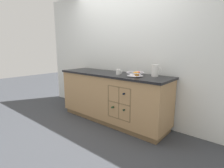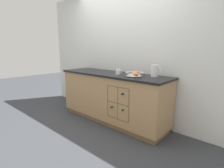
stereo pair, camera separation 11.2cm
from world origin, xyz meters
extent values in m
plane|color=#383A3F|center=(0.00, 0.00, 0.00)|extent=(14.00, 14.00, 0.00)
cube|color=silver|center=(0.00, 0.37, 1.27)|extent=(4.56, 0.06, 2.55)
cube|color=brown|center=(0.00, 0.00, 0.04)|extent=(2.10, 0.53, 0.09)
cube|color=tan|center=(0.00, 0.00, 0.49)|extent=(2.16, 0.59, 0.79)
cube|color=black|center=(0.00, 0.00, 0.90)|extent=(2.20, 0.63, 0.03)
cube|color=brown|center=(0.39, -0.20, 0.50)|extent=(0.44, 0.01, 0.53)
cube|color=brown|center=(0.17, -0.25, 0.50)|extent=(0.02, 0.10, 0.53)
cube|color=brown|center=(0.61, -0.25, 0.50)|extent=(0.02, 0.10, 0.53)
cube|color=brown|center=(0.39, -0.25, 0.23)|extent=(0.44, 0.10, 0.02)
cube|color=brown|center=(0.39, -0.25, 0.50)|extent=(0.44, 0.10, 0.02)
cube|color=brown|center=(0.39, -0.25, 0.76)|extent=(0.44, 0.10, 0.02)
cube|color=brown|center=(0.39, -0.25, 0.50)|extent=(0.02, 0.10, 0.53)
cylinder|color=#19381E|center=(0.28, -0.17, 0.41)|extent=(0.08, 0.18, 0.08)
cylinder|color=#19381E|center=(0.28, -0.30, 0.41)|extent=(0.03, 0.08, 0.03)
cylinder|color=black|center=(0.50, -0.13, 0.41)|extent=(0.08, 0.20, 0.08)
cylinder|color=black|center=(0.50, -0.28, 0.41)|extent=(0.03, 0.09, 0.03)
cylinder|color=black|center=(0.50, -0.16, 0.67)|extent=(0.07, 0.19, 0.07)
cylinder|color=black|center=(0.50, -0.30, 0.67)|extent=(0.03, 0.08, 0.03)
cylinder|color=silver|center=(0.53, -0.05, 0.92)|extent=(0.13, 0.13, 0.01)
cone|color=silver|center=(0.53, -0.05, 0.96)|extent=(0.26, 0.26, 0.06)
torus|color=silver|center=(0.53, -0.05, 0.98)|extent=(0.29, 0.29, 0.02)
sphere|color=gold|center=(0.52, -0.05, 0.96)|extent=(0.07, 0.07, 0.07)
sphere|color=red|center=(0.55, 0.01, 0.96)|extent=(0.07, 0.07, 0.07)
sphere|color=orange|center=(0.58, -0.09, 0.96)|extent=(0.08, 0.08, 0.08)
cylinder|color=white|center=(0.77, 0.15, 1.01)|extent=(0.11, 0.11, 0.19)
torus|color=white|center=(0.77, 0.15, 1.10)|extent=(0.11, 0.11, 0.01)
torus|color=white|center=(0.83, 0.15, 1.02)|extent=(0.12, 0.01, 0.12)
cylinder|color=white|center=(0.19, -0.05, 0.96)|extent=(0.08, 0.08, 0.09)
torus|color=white|center=(0.23, -0.05, 0.96)|extent=(0.07, 0.01, 0.07)
camera|label=1|loc=(2.03, -2.42, 1.35)|focal=28.00mm
camera|label=2|loc=(2.12, -2.34, 1.35)|focal=28.00mm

